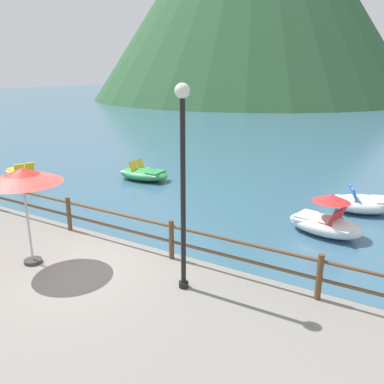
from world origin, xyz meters
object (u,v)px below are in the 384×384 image
at_px(pedal_boat_1, 22,175).
at_px(pedal_boat_5, 362,204).
at_px(pedal_boat_0, 325,221).
at_px(lamp_post, 183,171).
at_px(beach_umbrella, 22,177).
at_px(pedal_boat_3, 144,174).

xyz_separation_m(pedal_boat_1, pedal_boat_5, (13.46, 3.36, 0.03)).
bearing_deg(pedal_boat_1, pedal_boat_0, 3.22).
height_order(lamp_post, beach_umbrella, lamp_post).
bearing_deg(beach_umbrella, pedal_boat_0, 50.11).
distance_m(beach_umbrella, pedal_boat_3, 9.21).
bearing_deg(pedal_boat_0, pedal_boat_1, -176.78).
distance_m(beach_umbrella, pedal_boat_5, 10.73).
xyz_separation_m(lamp_post, pedal_boat_5, (2.20, 7.91, -2.53)).
distance_m(beach_umbrella, pedal_boat_0, 8.27).
height_order(beach_umbrella, pedal_boat_3, beach_umbrella).
bearing_deg(pedal_boat_0, pedal_boat_3, 165.39).
bearing_deg(pedal_boat_3, lamp_post, -47.63).
relative_size(lamp_post, pedal_boat_5, 1.68).
distance_m(lamp_post, beach_umbrella, 3.68).
bearing_deg(pedal_boat_5, pedal_boat_3, -177.13).
relative_size(pedal_boat_0, pedal_boat_1, 0.94).
height_order(pedal_boat_3, pedal_boat_5, pedal_boat_5).
relative_size(pedal_boat_1, pedal_boat_5, 1.04).
distance_m(pedal_boat_1, pedal_boat_5, 13.87).
bearing_deg(pedal_boat_5, lamp_post, -105.56).
relative_size(pedal_boat_0, pedal_boat_3, 0.97).
relative_size(beach_umbrella, pedal_boat_0, 0.94).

